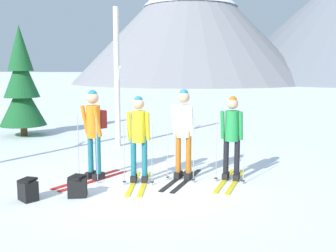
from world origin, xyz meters
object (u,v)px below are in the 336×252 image
skier_in_orange (94,129)px  skier_in_yellow (139,134)px  skier_in_green (232,134)px  pine_tree_near (22,86)px  birch_tree_slender (117,77)px  backpack_on_snow_front (28,190)px  skier_in_white (183,130)px  backpack_on_snow_beside (77,186)px

skier_in_orange → skier_in_yellow: (0.94, 0.06, -0.07)m
skier_in_orange → skier_in_green: size_ratio=1.02×
pine_tree_near → birch_tree_slender: birch_tree_slender is taller
skier_in_green → birch_tree_slender: size_ratio=0.45×
skier_in_orange → backpack_on_snow_front: bearing=-107.5°
skier_in_white → birch_tree_slender: bearing=134.1°
skier_in_yellow → skier_in_white: 0.90m
skier_in_green → backpack_on_snow_front: bearing=-144.0°
birch_tree_slender → backpack_on_snow_beside: (1.21, -4.41, -1.80)m
pine_tree_near → backpack_on_snow_front: (4.26, -5.53, -1.48)m
backpack_on_snow_front → backpack_on_snow_beside: bearing=30.9°
skier_in_yellow → skier_in_green: bearing=22.0°
skier_in_orange → birch_tree_slender: 3.58m
birch_tree_slender → backpack_on_snow_beside: birch_tree_slender is taller
skier_in_yellow → backpack_on_snow_beside: size_ratio=4.40×
skier_in_yellow → skier_in_white: size_ratio=0.93×
backpack_on_snow_beside → birch_tree_slender: bearing=105.4°
skier_in_orange → pine_tree_near: 6.24m
pine_tree_near → birch_tree_slender: (3.75, -0.70, 0.32)m
skier_in_green → backpack_on_snow_beside: size_ratio=4.57×
skier_in_yellow → skier_in_green: skier_in_yellow is taller
skier_in_yellow → backpack_on_snow_beside: skier_in_yellow is taller
backpack_on_snow_front → skier_in_orange: bearing=72.5°
skier_in_orange → skier_in_yellow: skier_in_orange is taller
skier_in_yellow → backpack_on_snow_front: bearing=-131.9°
backpack_on_snow_front → backpack_on_snow_beside: size_ratio=1.02×
birch_tree_slender → backpack_on_snow_front: size_ratio=9.94×
skier_in_orange → backpack_on_snow_beside: 1.40m
birch_tree_slender → backpack_on_snow_beside: 4.91m
backpack_on_snow_front → pine_tree_near: bearing=127.6°
skier_in_orange → birch_tree_slender: bearing=106.6°
skier_in_white → backpack_on_snow_beside: bearing=-132.5°
skier_in_yellow → backpack_on_snow_front: size_ratio=4.33×
skier_in_white → pine_tree_near: 7.36m
skier_in_orange → birch_tree_slender: (-0.99, 3.31, 0.95)m
skier_in_green → backpack_on_snow_beside: 3.15m
pine_tree_near → backpack_on_snow_beside: size_ratio=9.35×
skier_in_green → backpack_on_snow_beside: (-2.43, -1.85, -0.77)m
birch_tree_slender → backpack_on_snow_front: (0.51, -4.83, -1.80)m
skier_in_yellow → backpack_on_snow_front: skier_in_yellow is taller
skier_in_green → pine_tree_near: (-7.40, 3.25, 0.71)m
skier_in_green → pine_tree_near: pine_tree_near is taller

